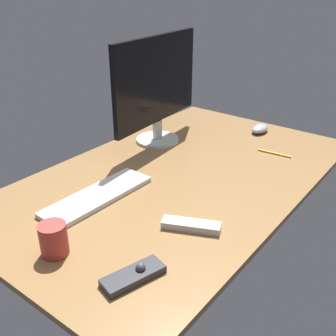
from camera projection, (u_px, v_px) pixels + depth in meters
desk at (179, 177)px, 145.69cm from camera, size 140.00×84.00×2.00cm
monitor at (157, 87)px, 163.50cm from camera, size 53.86×18.53×44.24cm
keyboard at (98, 196)px, 129.85cm from camera, size 39.63×12.75×1.66cm
computer_mouse at (260, 129)px, 182.49cm from camera, size 10.83×6.51×3.55cm
media_remote at (134, 275)px, 95.79cm from camera, size 16.72×9.84×3.65cm
tv_remote at (191, 225)px, 114.40cm from camera, size 11.17×17.25×2.25cm
coffee_mug at (54, 239)px, 102.99cm from camera, size 7.28×7.28×8.90cm
pen at (274, 153)px, 161.19cm from camera, size 2.02×13.70×0.78cm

